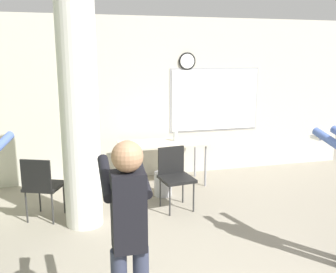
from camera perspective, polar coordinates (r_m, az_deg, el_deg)
name	(u,v)px	position (r m, az deg, el deg)	size (l,w,h in m)	color
wall_back	(146,99)	(6.64, -3.45, 5.75)	(8.00, 0.15, 2.80)	beige
support_pillar	(80,118)	(4.73, -13.30, 2.79)	(0.47, 0.47, 2.80)	silver
folding_table	(163,146)	(6.24, -0.82, -1.43)	(1.45, 0.65, 0.73)	beige
bottle_on_table	(175,136)	(6.33, 1.14, 0.14)	(0.08, 0.08, 0.24)	silver
waste_bin	(163,184)	(5.89, -0.77, -7.22)	(0.27, 0.27, 0.37)	#B2B2B7
chair_table_front	(175,173)	(5.34, 1.03, -5.63)	(0.49, 0.49, 0.87)	black
chair_near_pillar	(42,184)	(5.20, -18.69, -6.81)	(0.58, 0.58, 0.87)	black
person_playing_front	(128,230)	(2.75, -6.04, -13.98)	(0.35, 0.63, 1.60)	#2D3347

